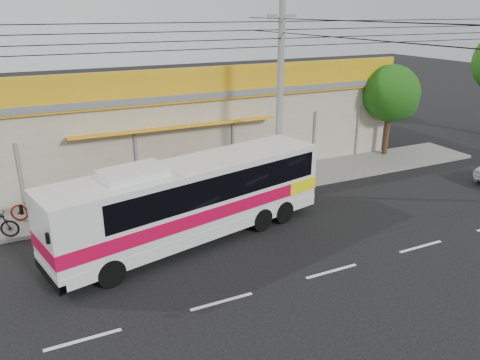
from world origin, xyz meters
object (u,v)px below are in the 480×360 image
object	(u,v)px
motorbike_red	(37,207)
tree_near	(393,95)
utility_pole	(282,33)
coach_bus	(196,195)

from	to	relation	value
motorbike_red	tree_near	distance (m)	19.56
utility_pole	tree_near	size ratio (longest dim) A/B	6.34
utility_pole	motorbike_red	bearing A→B (deg)	171.38
motorbike_red	utility_pole	size ratio (longest dim) A/B	0.06
tree_near	utility_pole	bearing A→B (deg)	-163.61
utility_pole	coach_bus	bearing A→B (deg)	-153.05
motorbike_red	utility_pole	xyz separation A→B (m)	(10.31, -1.56, 6.62)
coach_bus	tree_near	distance (m)	14.96
utility_pole	tree_near	world-z (taller)	utility_pole
coach_bus	tree_near	size ratio (longest dim) A/B	2.07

